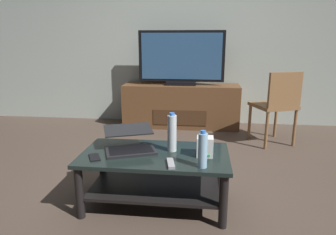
# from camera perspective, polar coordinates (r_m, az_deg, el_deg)

# --- Properties ---
(ground_plane) EXTENTS (7.68, 7.68, 0.00)m
(ground_plane) POSITION_cam_1_polar(r_m,az_deg,el_deg) (2.71, 0.05, -12.89)
(ground_plane) COLOR #4C3D33
(back_wall) EXTENTS (6.40, 0.12, 2.80)m
(back_wall) POSITION_cam_1_polar(r_m,az_deg,el_deg) (4.65, 3.39, 16.37)
(back_wall) COLOR #A8B2A8
(back_wall) RESTS_ON ground
(coffee_table) EXTENTS (1.10, 0.60, 0.42)m
(coffee_table) POSITION_cam_1_polar(r_m,az_deg,el_deg) (2.33, -2.45, -9.73)
(coffee_table) COLOR black
(coffee_table) RESTS_ON ground
(media_cabinet) EXTENTS (1.66, 0.47, 0.62)m
(media_cabinet) POSITION_cam_1_polar(r_m,az_deg,el_deg) (4.43, 2.45, 2.25)
(media_cabinet) COLOR brown
(media_cabinet) RESTS_ON ground
(television) EXTENTS (1.21, 0.20, 0.76)m
(television) POSITION_cam_1_polar(r_m,az_deg,el_deg) (4.32, 2.53, 10.96)
(television) COLOR black
(television) RESTS_ON media_cabinet
(dining_chair) EXTENTS (0.57, 0.57, 0.89)m
(dining_chair) POSITION_cam_1_polar(r_m,az_deg,el_deg) (3.81, 19.90, 2.58)
(dining_chair) COLOR brown
(dining_chair) RESTS_ON ground
(laptop) EXTENTS (0.48, 0.48, 0.16)m
(laptop) POSITION_cam_1_polar(r_m,az_deg,el_deg) (2.36, -7.24, -4.58)
(laptop) COLOR black
(laptop) RESTS_ON coffee_table
(router_box) EXTENTS (0.12, 0.12, 0.14)m
(router_box) POSITION_cam_1_polar(r_m,az_deg,el_deg) (2.22, 6.99, -5.45)
(router_box) COLOR white
(router_box) RESTS_ON coffee_table
(water_bottle_near) EXTENTS (0.06, 0.06, 0.25)m
(water_bottle_near) POSITION_cam_1_polar(r_m,az_deg,el_deg) (2.01, 6.56, -6.12)
(water_bottle_near) COLOR #99C6E5
(water_bottle_near) RESTS_ON coffee_table
(water_bottle_far) EXTENTS (0.07, 0.07, 0.30)m
(water_bottle_far) POSITION_cam_1_polar(r_m,az_deg,el_deg) (2.28, 0.76, -2.93)
(water_bottle_far) COLOR silver
(water_bottle_far) RESTS_ON coffee_table
(cell_phone) EXTENTS (0.13, 0.16, 0.01)m
(cell_phone) POSITION_cam_1_polar(r_m,az_deg,el_deg) (2.26, -13.68, -7.30)
(cell_phone) COLOR black
(cell_phone) RESTS_ON coffee_table
(tv_remote) EXTENTS (0.07, 0.17, 0.02)m
(tv_remote) POSITION_cam_1_polar(r_m,az_deg,el_deg) (2.08, 0.52, -8.66)
(tv_remote) COLOR #99999E
(tv_remote) RESTS_ON coffee_table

